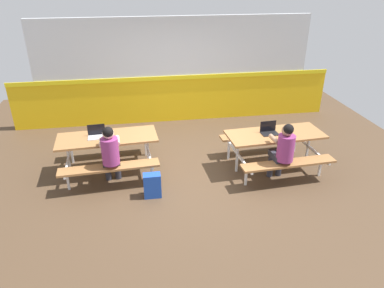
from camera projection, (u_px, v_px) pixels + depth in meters
The scene contains 9 objects.
ground_plane at pixel (192, 169), 7.08m from camera, with size 10.00×10.00×0.02m, color #4C3826.
accent_backdrop at pixel (175, 73), 8.82m from camera, with size 8.00×0.14×2.60m.
picnic_table_left at pixel (108, 145), 6.75m from camera, with size 1.90×1.66×0.74m.
picnic_table_right at pixel (274, 141), 6.88m from camera, with size 1.90×1.66×0.74m.
student_nearer at pixel (110, 151), 6.21m from camera, with size 0.38×0.53×1.21m.
student_further at pixel (283, 148), 6.32m from camera, with size 0.38×0.53×1.21m.
laptop_silver at pixel (97, 135), 6.65m from camera, with size 0.33×0.24×0.22m.
laptop_dark at pixel (269, 131), 6.80m from camera, with size 0.33×0.24×0.22m.
backpack_dark at pixel (152, 185), 6.13m from camera, with size 0.30×0.22×0.44m.
Camera 1 is at (-0.97, -6.05, 3.57)m, focal length 33.26 mm.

